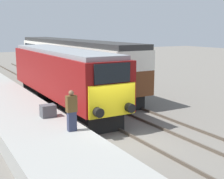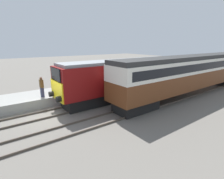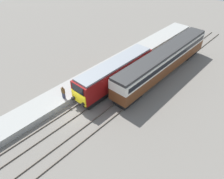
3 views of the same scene
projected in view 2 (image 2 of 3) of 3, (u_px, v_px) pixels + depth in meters
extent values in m
plane|color=slate|center=(49.00, 114.00, 13.54)|extent=(120.00, 120.00, 0.00)
cube|color=gray|center=(109.00, 86.00, 20.59)|extent=(3.50, 50.00, 0.82)
cube|color=#4C4238|center=(99.00, 99.00, 16.95)|extent=(0.07, 60.00, 0.14)
cube|color=#4C4238|center=(108.00, 103.00, 15.83)|extent=(0.07, 60.00, 0.14)
cube|color=#4C4238|center=(121.00, 110.00, 14.30)|extent=(0.07, 60.00, 0.14)
cube|color=#4C4238|center=(133.00, 115.00, 13.18)|extent=(0.07, 60.00, 0.14)
cube|color=black|center=(87.00, 100.00, 15.29)|extent=(2.03, 4.00, 1.00)
cube|color=black|center=(150.00, 87.00, 19.97)|extent=(2.03, 4.00, 1.00)
cube|color=maroon|center=(123.00, 75.00, 17.18)|extent=(2.70, 13.17, 2.57)
cube|color=yellow|center=(57.00, 91.00, 13.51)|extent=(2.48, 0.10, 1.54)
cube|color=black|center=(56.00, 74.00, 13.18)|extent=(1.89, 0.10, 0.92)
cube|color=gray|center=(123.00, 61.00, 16.82)|extent=(2.38, 12.65, 0.24)
cylinder|color=black|center=(51.00, 94.00, 14.16)|extent=(0.44, 0.35, 0.44)
cylinder|color=black|center=(59.00, 99.00, 12.84)|extent=(0.44, 0.35, 0.44)
cube|color=black|center=(136.00, 105.00, 14.19)|extent=(1.89, 3.60, 0.95)
cube|color=black|center=(224.00, 80.00, 23.58)|extent=(1.89, 3.60, 0.95)
cube|color=brown|center=(192.00, 78.00, 18.56)|extent=(2.70, 20.82, 1.58)
cube|color=silver|center=(194.00, 65.00, 18.20)|extent=(2.71, 20.82, 1.24)
cube|color=black|center=(194.00, 65.00, 18.20)|extent=(2.75, 19.98, 0.68)
cube|color=#2D2D2D|center=(195.00, 57.00, 17.99)|extent=(2.48, 20.82, 0.36)
cube|color=#2D334C|center=(42.00, 92.00, 15.12)|extent=(0.36, 0.24, 0.83)
cube|color=brown|center=(41.00, 84.00, 14.92)|extent=(0.44, 0.26, 0.69)
sphere|color=brown|center=(41.00, 78.00, 14.80)|extent=(0.23, 0.23, 0.23)
cube|color=#4C4C51|center=(70.00, 89.00, 16.77)|extent=(0.70, 0.56, 0.60)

